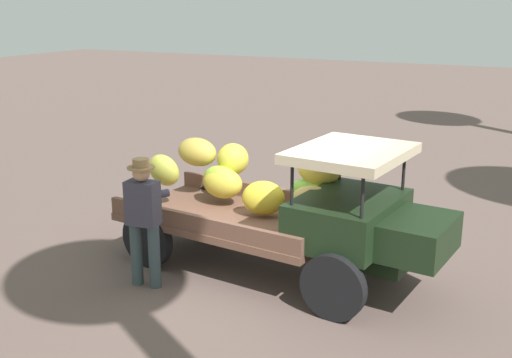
{
  "coord_description": "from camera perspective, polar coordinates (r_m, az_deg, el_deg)",
  "views": [
    {
      "loc": [
        3.3,
        -7.24,
        3.53
      ],
      "look_at": [
        -0.34,
        -0.04,
        1.25
      ],
      "focal_mm": 44.31,
      "sensor_mm": 36.0,
      "label": 1
    }
  ],
  "objects": [
    {
      "name": "ground_plane",
      "position": [
        8.7,
        2.13,
        -8.13
      ],
      "size": [
        60.0,
        60.0,
        0.0
      ],
      "primitive_type": "plane",
      "color": "brown"
    },
    {
      "name": "truck",
      "position": [
        8.3,
        3.22,
        -2.68
      ],
      "size": [
        4.57,
        2.1,
        1.84
      ],
      "rotation": [
        0.0,
        0.0,
        -0.1
      ],
      "color": "black",
      "rests_on": "ground"
    },
    {
      "name": "farmer",
      "position": [
        8.01,
        -10.12,
        -3.19
      ],
      "size": [
        0.52,
        0.48,
        1.68
      ],
      "rotation": [
        0.0,
        0.0,
        1.68
      ],
      "color": "#37474C",
      "rests_on": "ground"
    }
  ]
}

